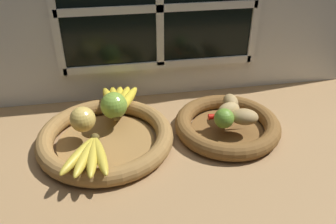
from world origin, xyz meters
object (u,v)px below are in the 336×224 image
object	(u,v)px
fruit_bowl_right	(227,125)
chili_pepper	(233,115)
banana_bunch_front	(89,155)
banana_bunch_back	(118,101)
lime_near	(224,118)
potato_small	(244,117)
potato_back	(230,102)
apple_golden_left	(83,119)
potato_large	(229,111)
fruit_bowl_left	(106,137)
apple_green_back	(114,105)

from	to	relation	value
fruit_bowl_right	chili_pepper	bearing A→B (deg)	-5.78
banana_bunch_front	banana_bunch_back	size ratio (longest dim) A/B	0.87
fruit_bowl_right	lime_near	size ratio (longest dim) A/B	5.54
potato_small	potato_back	world-z (taller)	potato_back
lime_near	apple_golden_left	bearing A→B (deg)	172.34
fruit_bowl_right	potato_back	distance (cm)	7.18
banana_bunch_front	potato_large	xyz separation A→B (cm)	(39.85, 12.24, 1.15)
banana_bunch_back	potato_small	world-z (taller)	potato_small
apple_golden_left	banana_bunch_back	world-z (taller)	apple_golden_left
apple_golden_left	banana_bunch_back	distance (cm)	15.64
fruit_bowl_left	potato_back	distance (cm)	38.78
apple_golden_left	potato_large	size ratio (longest dim) A/B	0.99
fruit_bowl_right	lime_near	world-z (taller)	lime_near
fruit_bowl_right	potato_back	bearing A→B (deg)	65.56
banana_bunch_front	lime_near	bearing A→B (deg)	12.25
fruit_bowl_right	potato_small	world-z (taller)	potato_small
apple_golden_left	banana_bunch_back	size ratio (longest dim) A/B	0.37
apple_golden_left	banana_bunch_back	xyz separation A→B (cm)	(10.14, 11.73, -2.05)
fruit_bowl_left	potato_back	size ratio (longest dim) A/B	5.34
fruit_bowl_left	banana_bunch_front	distance (cm)	13.43
potato_back	potato_large	size ratio (longest dim) A/B	1.02
apple_green_back	potato_back	distance (cm)	35.15
banana_bunch_back	lime_near	xyz separation A→B (cm)	(28.72, -16.95, 1.34)
banana_bunch_front	chili_pepper	world-z (taller)	banana_bunch_front
fruit_bowl_right	potato_large	world-z (taller)	potato_large
potato_large	potato_back	bearing A→B (deg)	65.56
apple_golden_left	potato_back	size ratio (longest dim) A/B	0.98
banana_bunch_front	apple_green_back	bearing A→B (deg)	69.55
potato_back	lime_near	size ratio (longest dim) A/B	1.27
fruit_bowl_right	apple_golden_left	distance (cm)	42.12
fruit_bowl_left	banana_bunch_front	world-z (taller)	banana_bunch_front
potato_small	chili_pepper	xyz separation A→B (cm)	(-1.96, 3.31, -1.37)
fruit_bowl_right	lime_near	distance (cm)	7.43
fruit_bowl_left	lime_near	xyz separation A→B (cm)	(33.21, -4.19, 5.47)
potato_small	potato_large	xyz separation A→B (cm)	(-3.46, 3.46, 0.26)
apple_golden_left	lime_near	world-z (taller)	apple_golden_left
fruit_bowl_left	banana_bunch_back	bearing A→B (deg)	70.64
potato_back	potato_large	distance (cm)	5.23
fruit_bowl_left	potato_large	distance (cm)	36.37
apple_golden_left	lime_near	bearing A→B (deg)	-7.66
banana_bunch_back	potato_back	world-z (taller)	potato_back
banana_bunch_front	potato_back	bearing A→B (deg)	22.03
potato_small	potato_back	xyz separation A→B (cm)	(-1.30, 8.22, 0.07)
fruit_bowl_right	potato_back	xyz separation A→B (cm)	(2.16, 4.76, 4.92)
potato_small	potato_large	distance (cm)	4.90
fruit_bowl_left	banana_bunch_front	size ratio (longest dim) A/B	2.29
fruit_bowl_right	potato_large	size ratio (longest dim) A/B	4.42
fruit_bowl_left	lime_near	world-z (taller)	lime_near
apple_golden_left	potato_large	xyz separation A→B (cm)	(41.66, -1.03, -1.05)
apple_golden_left	lime_near	distance (cm)	39.22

